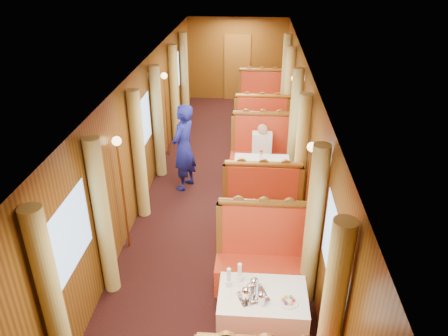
# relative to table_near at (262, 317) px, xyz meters

# --- Properties ---
(floor) EXTENTS (3.00, 12.00, 0.01)m
(floor) POSITION_rel_table_near_xyz_m (-0.75, 3.50, -0.38)
(floor) COLOR black
(floor) RESTS_ON ground
(ceiling) EXTENTS (3.00, 12.00, 0.01)m
(ceiling) POSITION_rel_table_near_xyz_m (-0.75, 3.50, 2.12)
(ceiling) COLOR silver
(ceiling) RESTS_ON wall_left
(wall_far) EXTENTS (3.00, 0.01, 2.50)m
(wall_far) POSITION_rel_table_near_xyz_m (-0.75, 9.50, 0.88)
(wall_far) COLOR brown
(wall_far) RESTS_ON floor
(wall_left) EXTENTS (0.01, 12.00, 2.50)m
(wall_left) POSITION_rel_table_near_xyz_m (-2.25, 3.50, 0.88)
(wall_left) COLOR brown
(wall_left) RESTS_ON floor
(wall_right) EXTENTS (0.01, 12.00, 2.50)m
(wall_right) POSITION_rel_table_near_xyz_m (0.75, 3.50, 0.88)
(wall_right) COLOR brown
(wall_right) RESTS_ON floor
(doorway_far) EXTENTS (0.80, 0.04, 2.00)m
(doorway_far) POSITION_rel_table_near_xyz_m (-0.75, 9.47, 0.62)
(doorway_far) COLOR brown
(doorway_far) RESTS_ON floor
(table_near) EXTENTS (1.05, 0.72, 0.75)m
(table_near) POSITION_rel_table_near_xyz_m (0.00, 0.00, 0.00)
(table_near) COLOR white
(table_near) RESTS_ON floor
(banquette_near_aft) EXTENTS (1.30, 0.55, 1.34)m
(banquette_near_aft) POSITION_rel_table_near_xyz_m (0.00, 1.01, 0.05)
(banquette_near_aft) COLOR red
(banquette_near_aft) RESTS_ON floor
(table_mid) EXTENTS (1.05, 0.72, 0.75)m
(table_mid) POSITION_rel_table_near_xyz_m (0.00, 3.50, 0.00)
(table_mid) COLOR white
(table_mid) RESTS_ON floor
(banquette_mid_fwd) EXTENTS (1.30, 0.55, 1.34)m
(banquette_mid_fwd) POSITION_rel_table_near_xyz_m (0.00, 2.49, 0.05)
(banquette_mid_fwd) COLOR red
(banquette_mid_fwd) RESTS_ON floor
(banquette_mid_aft) EXTENTS (1.30, 0.55, 1.34)m
(banquette_mid_aft) POSITION_rel_table_near_xyz_m (0.00, 4.51, 0.05)
(banquette_mid_aft) COLOR red
(banquette_mid_aft) RESTS_ON floor
(table_far) EXTENTS (1.05, 0.72, 0.75)m
(table_far) POSITION_rel_table_near_xyz_m (0.00, 7.00, 0.00)
(table_far) COLOR white
(table_far) RESTS_ON floor
(banquette_far_fwd) EXTENTS (1.30, 0.55, 1.34)m
(banquette_far_fwd) POSITION_rel_table_near_xyz_m (0.00, 5.99, 0.05)
(banquette_far_fwd) COLOR red
(banquette_far_fwd) RESTS_ON floor
(banquette_far_aft) EXTENTS (1.30, 0.55, 1.34)m
(banquette_far_aft) POSITION_rel_table_near_xyz_m (0.00, 8.01, 0.05)
(banquette_far_aft) COLOR red
(banquette_far_aft) RESTS_ON floor
(tea_tray) EXTENTS (0.42, 0.37, 0.01)m
(tea_tray) POSITION_rel_table_near_xyz_m (-0.12, -0.06, 0.38)
(tea_tray) COLOR silver
(tea_tray) RESTS_ON table_near
(teapot_left) EXTENTS (0.19, 0.14, 0.15)m
(teapot_left) POSITION_rel_table_near_xyz_m (-0.19, -0.12, 0.45)
(teapot_left) COLOR silver
(teapot_left) RESTS_ON tea_tray
(teapot_right) EXTENTS (0.19, 0.17, 0.13)m
(teapot_right) POSITION_rel_table_near_xyz_m (-0.02, -0.16, 0.44)
(teapot_right) COLOR silver
(teapot_right) RESTS_ON tea_tray
(teapot_back) EXTENTS (0.21, 0.18, 0.15)m
(teapot_back) POSITION_rel_table_near_xyz_m (-0.11, 0.05, 0.45)
(teapot_back) COLOR silver
(teapot_back) RESTS_ON tea_tray
(fruit_plate) EXTENTS (0.24, 0.24, 0.05)m
(fruit_plate) POSITION_rel_table_near_xyz_m (0.29, -0.11, 0.39)
(fruit_plate) COLOR white
(fruit_plate) RESTS_ON table_near
(cup_inboard) EXTENTS (0.08, 0.08, 0.26)m
(cup_inboard) POSITION_rel_table_near_xyz_m (-0.41, 0.11, 0.48)
(cup_inboard) COLOR white
(cup_inboard) RESTS_ON table_near
(cup_outboard) EXTENTS (0.08, 0.08, 0.26)m
(cup_outboard) POSITION_rel_table_near_xyz_m (-0.29, 0.20, 0.48)
(cup_outboard) COLOR white
(cup_outboard) RESTS_ON table_near
(rose_vase_mid) EXTENTS (0.06, 0.06, 0.36)m
(rose_vase_mid) POSITION_rel_table_near_xyz_m (-0.02, 3.50, 0.55)
(rose_vase_mid) COLOR silver
(rose_vase_mid) RESTS_ON table_mid
(rose_vase_far) EXTENTS (0.06, 0.06, 0.36)m
(rose_vase_far) POSITION_rel_table_near_xyz_m (0.01, 6.98, 0.55)
(rose_vase_far) COLOR silver
(rose_vase_far) RESTS_ON table_far
(window_left_near) EXTENTS (0.01, 1.20, 0.90)m
(window_left_near) POSITION_rel_table_near_xyz_m (-2.24, 0.00, 1.07)
(window_left_near) COLOR #83ADE1
(window_left_near) RESTS_ON wall_left
(curtain_left_near_a) EXTENTS (0.22, 0.22, 2.35)m
(curtain_left_near_a) POSITION_rel_table_near_xyz_m (-2.13, -0.78, 0.80)
(curtain_left_near_a) COLOR #D1C26B
(curtain_left_near_a) RESTS_ON floor
(curtain_left_near_b) EXTENTS (0.22, 0.22, 2.35)m
(curtain_left_near_b) POSITION_rel_table_near_xyz_m (-2.13, 0.78, 0.80)
(curtain_left_near_b) COLOR #D1C26B
(curtain_left_near_b) RESTS_ON floor
(window_right_near) EXTENTS (0.01, 1.20, 0.90)m
(window_right_near) POSITION_rel_table_near_xyz_m (0.74, 0.00, 1.07)
(window_right_near) COLOR #83ADE1
(window_right_near) RESTS_ON wall_right
(curtain_right_near_a) EXTENTS (0.22, 0.22, 2.35)m
(curtain_right_near_a) POSITION_rel_table_near_xyz_m (0.63, -0.78, 0.80)
(curtain_right_near_a) COLOR #D1C26B
(curtain_right_near_a) RESTS_ON floor
(curtain_right_near_b) EXTENTS (0.22, 0.22, 2.35)m
(curtain_right_near_b) POSITION_rel_table_near_xyz_m (0.63, 0.78, 0.80)
(curtain_right_near_b) COLOR #D1C26B
(curtain_right_near_b) RESTS_ON floor
(window_left_mid) EXTENTS (0.01, 1.20, 0.90)m
(window_left_mid) POSITION_rel_table_near_xyz_m (-2.24, 3.50, 1.07)
(window_left_mid) COLOR #83ADE1
(window_left_mid) RESTS_ON wall_left
(curtain_left_mid_a) EXTENTS (0.22, 0.22, 2.35)m
(curtain_left_mid_a) POSITION_rel_table_near_xyz_m (-2.13, 2.72, 0.80)
(curtain_left_mid_a) COLOR #D1C26B
(curtain_left_mid_a) RESTS_ON floor
(curtain_left_mid_b) EXTENTS (0.22, 0.22, 2.35)m
(curtain_left_mid_b) POSITION_rel_table_near_xyz_m (-2.13, 4.28, 0.80)
(curtain_left_mid_b) COLOR #D1C26B
(curtain_left_mid_b) RESTS_ON floor
(window_right_mid) EXTENTS (0.01, 1.20, 0.90)m
(window_right_mid) POSITION_rel_table_near_xyz_m (0.74, 3.50, 1.07)
(window_right_mid) COLOR #83ADE1
(window_right_mid) RESTS_ON wall_right
(curtain_right_mid_a) EXTENTS (0.22, 0.22, 2.35)m
(curtain_right_mid_a) POSITION_rel_table_near_xyz_m (0.63, 2.72, 0.80)
(curtain_right_mid_a) COLOR #D1C26B
(curtain_right_mid_a) RESTS_ON floor
(curtain_right_mid_b) EXTENTS (0.22, 0.22, 2.35)m
(curtain_right_mid_b) POSITION_rel_table_near_xyz_m (0.63, 4.28, 0.80)
(curtain_right_mid_b) COLOR #D1C26B
(curtain_right_mid_b) RESTS_ON floor
(window_left_far) EXTENTS (0.01, 1.20, 0.90)m
(window_left_far) POSITION_rel_table_near_xyz_m (-2.24, 7.00, 1.07)
(window_left_far) COLOR #83ADE1
(window_left_far) RESTS_ON wall_left
(curtain_left_far_a) EXTENTS (0.22, 0.22, 2.35)m
(curtain_left_far_a) POSITION_rel_table_near_xyz_m (-2.13, 6.22, 0.80)
(curtain_left_far_a) COLOR #D1C26B
(curtain_left_far_a) RESTS_ON floor
(curtain_left_far_b) EXTENTS (0.22, 0.22, 2.35)m
(curtain_left_far_b) POSITION_rel_table_near_xyz_m (-2.13, 7.78, 0.80)
(curtain_left_far_b) COLOR #D1C26B
(curtain_left_far_b) RESTS_ON floor
(window_right_far) EXTENTS (0.01, 1.20, 0.90)m
(window_right_far) POSITION_rel_table_near_xyz_m (0.74, 7.00, 1.07)
(window_right_far) COLOR #83ADE1
(window_right_far) RESTS_ON wall_right
(curtain_right_far_a) EXTENTS (0.22, 0.22, 2.35)m
(curtain_right_far_a) POSITION_rel_table_near_xyz_m (0.63, 6.22, 0.80)
(curtain_right_far_a) COLOR #D1C26B
(curtain_right_far_a) RESTS_ON floor
(curtain_right_far_b) EXTENTS (0.22, 0.22, 2.35)m
(curtain_right_far_b) POSITION_rel_table_near_xyz_m (0.63, 7.78, 0.80)
(curtain_right_far_b) COLOR #D1C26B
(curtain_right_far_b) RESTS_ON floor
(sconce_left_fore) EXTENTS (0.14, 0.14, 1.95)m
(sconce_left_fore) POSITION_rel_table_near_xyz_m (-2.15, 1.75, 1.01)
(sconce_left_fore) COLOR #BF8C3F
(sconce_left_fore) RESTS_ON floor
(sconce_right_fore) EXTENTS (0.14, 0.14, 1.95)m
(sconce_right_fore) POSITION_rel_table_near_xyz_m (0.65, 1.75, 1.01)
(sconce_right_fore) COLOR #BF8C3F
(sconce_right_fore) RESTS_ON floor
(sconce_left_aft) EXTENTS (0.14, 0.14, 1.95)m
(sconce_left_aft) POSITION_rel_table_near_xyz_m (-2.15, 5.25, 1.01)
(sconce_left_aft) COLOR #BF8C3F
(sconce_left_aft) RESTS_ON floor
(sconce_right_aft) EXTENTS (0.14, 0.14, 1.95)m
(sconce_right_aft) POSITION_rel_table_near_xyz_m (0.65, 5.25, 1.01)
(sconce_right_aft) COLOR #BF8C3F
(sconce_right_aft) RESTS_ON floor
(steward) EXTENTS (0.63, 0.75, 1.76)m
(steward) POSITION_rel_table_near_xyz_m (-1.53, 3.75, 0.50)
(steward) COLOR navy
(steward) RESTS_ON floor
(passenger) EXTENTS (0.40, 0.44, 0.76)m
(passenger) POSITION_rel_table_near_xyz_m (-0.00, 4.22, 0.37)
(passenger) COLOR beige
(passenger) RESTS_ON banquette_mid_aft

